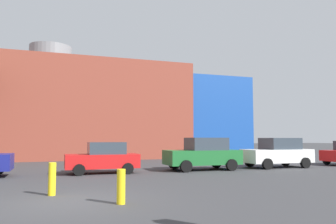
{
  "coord_description": "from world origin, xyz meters",
  "views": [
    {
      "loc": [
        -0.45,
        -10.32,
        1.85
      ],
      "look_at": [
        5.98,
        8.62,
        3.43
      ],
      "focal_mm": 35.6,
      "sensor_mm": 36.0,
      "label": 1
    }
  ],
  "objects_px": {
    "bollard_yellow_1": "(121,187)",
    "bollard_yellow_0": "(52,179)",
    "parked_car_2": "(103,158)",
    "parked_car_3": "(203,154)",
    "parked_car_4": "(278,153)"
  },
  "relations": [
    {
      "from": "parked_car_2",
      "to": "bollard_yellow_1",
      "type": "xyz_separation_m",
      "value": [
        -0.65,
        -8.5,
        -0.33
      ]
    },
    {
      "from": "bollard_yellow_1",
      "to": "parked_car_3",
      "type": "bearing_deg",
      "value": 52.7
    },
    {
      "from": "parked_car_2",
      "to": "bollard_yellow_0",
      "type": "height_order",
      "value": "parked_car_2"
    },
    {
      "from": "parked_car_2",
      "to": "bollard_yellow_0",
      "type": "bearing_deg",
      "value": 68.46
    },
    {
      "from": "bollard_yellow_0",
      "to": "bollard_yellow_1",
      "type": "xyz_separation_m",
      "value": [
        1.86,
        -2.14,
        -0.04
      ]
    },
    {
      "from": "parked_car_2",
      "to": "parked_car_3",
      "type": "bearing_deg",
      "value": -180.0
    },
    {
      "from": "parked_car_3",
      "to": "parked_car_4",
      "type": "height_order",
      "value": "parked_car_3"
    },
    {
      "from": "bollard_yellow_1",
      "to": "bollard_yellow_0",
      "type": "bearing_deg",
      "value": 131.02
    },
    {
      "from": "parked_car_4",
      "to": "bollard_yellow_0",
      "type": "distance_m",
      "value": 14.95
    },
    {
      "from": "parked_car_4",
      "to": "bollard_yellow_1",
      "type": "height_order",
      "value": "parked_car_4"
    },
    {
      "from": "parked_car_2",
      "to": "parked_car_4",
      "type": "distance_m",
      "value": 11.02
    },
    {
      "from": "parked_car_3",
      "to": "parked_car_2",
      "type": "bearing_deg",
      "value": 0.0
    },
    {
      "from": "parked_car_2",
      "to": "bollard_yellow_1",
      "type": "height_order",
      "value": "parked_car_2"
    },
    {
      "from": "parked_car_3",
      "to": "bollard_yellow_0",
      "type": "distance_m",
      "value": 10.49
    },
    {
      "from": "parked_car_4",
      "to": "parked_car_3",
      "type": "bearing_deg",
      "value": -0.0
    }
  ]
}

